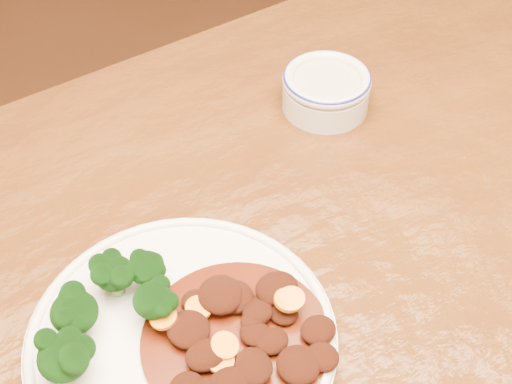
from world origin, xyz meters
TOP-DOWN VIEW (x-y plane):
  - dining_table at (-0.00, 0.00)m, footprint 1.55×0.98m
  - dinner_plate at (-0.13, 0.01)m, footprint 0.29×0.29m
  - broccoli_florets at (-0.19, 0.05)m, footprint 0.14×0.11m
  - mince_stew at (-0.09, -0.03)m, footprint 0.18×0.18m
  - dip_bowl at (0.18, 0.23)m, footprint 0.11×0.11m

SIDE VIEW (x-z plane):
  - dining_table at x=0.00m, z-range 0.30..1.05m
  - dinner_plate at x=-0.13m, z-range 0.75..0.77m
  - mince_stew at x=-0.09m, z-range 0.76..0.79m
  - dip_bowl at x=0.18m, z-range 0.75..0.80m
  - broccoli_florets at x=-0.19m, z-range 0.77..0.82m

